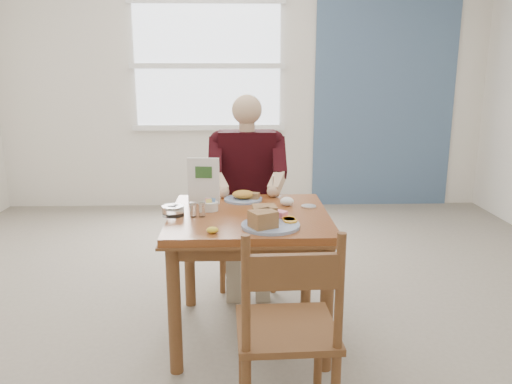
{
  "coord_description": "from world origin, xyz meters",
  "views": [
    {
      "loc": [
        -0.05,
        -2.73,
        1.53
      ],
      "look_at": [
        0.04,
        0.0,
        0.87
      ],
      "focal_mm": 35.0,
      "sensor_mm": 36.0,
      "label": 1
    }
  ],
  "objects_px": {
    "table": "(249,232)",
    "chair_far": "(247,219)",
    "chair_near": "(288,331)",
    "far_plate": "(244,197)",
    "diner": "(247,177)",
    "near_plate": "(268,220)"
  },
  "relations": [
    {
      "from": "chair_near",
      "to": "far_plate",
      "type": "xyz_separation_m",
      "value": [
        -0.17,
        1.14,
        0.3
      ]
    },
    {
      "from": "chair_near",
      "to": "near_plate",
      "type": "height_order",
      "value": "chair_near"
    },
    {
      "from": "table",
      "to": "chair_far",
      "type": "xyz_separation_m",
      "value": [
        0.0,
        0.8,
        -0.16
      ]
    },
    {
      "from": "chair_far",
      "to": "far_plate",
      "type": "height_order",
      "value": "chair_far"
    },
    {
      "from": "chair_near",
      "to": "far_plate",
      "type": "height_order",
      "value": "chair_near"
    },
    {
      "from": "table",
      "to": "chair_far",
      "type": "relative_size",
      "value": 0.97
    },
    {
      "from": "far_plate",
      "to": "chair_near",
      "type": "bearing_deg",
      "value": -81.55
    },
    {
      "from": "chair_near",
      "to": "diner",
      "type": "relative_size",
      "value": 0.69
    },
    {
      "from": "chair_near",
      "to": "near_plate",
      "type": "relative_size",
      "value": 2.44
    },
    {
      "from": "table",
      "to": "diner",
      "type": "distance_m",
      "value": 0.73
    },
    {
      "from": "table",
      "to": "diner",
      "type": "relative_size",
      "value": 0.66
    },
    {
      "from": "chair_far",
      "to": "chair_near",
      "type": "distance_m",
      "value": 1.65
    },
    {
      "from": "chair_near",
      "to": "diner",
      "type": "height_order",
      "value": "diner"
    },
    {
      "from": "chair_far",
      "to": "near_plate",
      "type": "bearing_deg",
      "value": -85.03
    },
    {
      "from": "chair_near",
      "to": "far_plate",
      "type": "relative_size",
      "value": 3.16
    },
    {
      "from": "table",
      "to": "diner",
      "type": "bearing_deg",
      "value": 90.0
    },
    {
      "from": "chair_far",
      "to": "near_plate",
      "type": "distance_m",
      "value": 1.1
    },
    {
      "from": "far_plate",
      "to": "chair_far",
      "type": "bearing_deg",
      "value": 87.02
    },
    {
      "from": "chair_near",
      "to": "table",
      "type": "bearing_deg",
      "value": 99.63
    },
    {
      "from": "table",
      "to": "far_plate",
      "type": "distance_m",
      "value": 0.33
    },
    {
      "from": "chair_far",
      "to": "table",
      "type": "bearing_deg",
      "value": -90.0
    },
    {
      "from": "table",
      "to": "chair_near",
      "type": "height_order",
      "value": "chair_near"
    }
  ]
}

